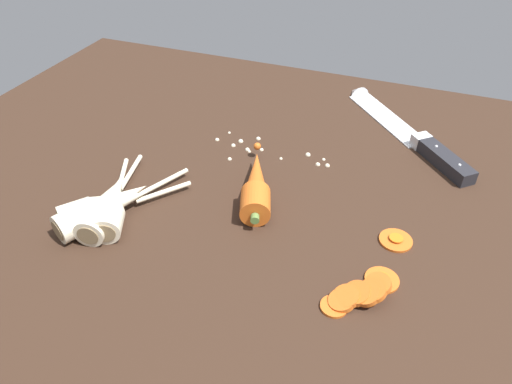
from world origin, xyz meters
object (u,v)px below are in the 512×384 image
(whole_carrot, at_px, (256,185))
(parsnip_front, at_px, (112,205))
(parsnip_mid_left, at_px, (104,207))
(parsnip_mid_right, at_px, (107,204))
(parsnip_back, at_px, (105,206))
(chefs_knife, at_px, (400,127))
(carrot_slice_stray_near, at_px, (396,239))
(carrot_slice_stray_mid, at_px, (382,279))
(carrot_slice_stack, at_px, (357,295))

(whole_carrot, distance_m, parsnip_front, 0.20)
(parsnip_front, relative_size, parsnip_mid_left, 0.86)
(whole_carrot, xyz_separation_m, parsnip_front, (-0.17, -0.11, -0.00))
(parsnip_mid_right, xyz_separation_m, parsnip_back, (0.00, -0.00, 0.00))
(parsnip_front, height_order, parsnip_back, same)
(chefs_knife, distance_m, parsnip_back, 0.52)
(carrot_slice_stray_near, bearing_deg, parsnip_mid_left, -165.75)
(parsnip_mid_right, bearing_deg, parsnip_mid_left, -90.31)
(parsnip_mid_left, distance_m, carrot_slice_stray_near, 0.39)
(parsnip_front, distance_m, carrot_slice_stray_near, 0.39)
(whole_carrot, height_order, carrot_slice_stray_mid, whole_carrot)
(parsnip_back, xyz_separation_m, carrot_slice_stack, (0.35, -0.02, -0.01))
(parsnip_front, height_order, parsnip_mid_left, same)
(whole_carrot, xyz_separation_m, carrot_slice_stack, (0.18, -0.14, -0.01))
(chefs_knife, distance_m, parsnip_mid_left, 0.52)
(chefs_knife, height_order, parsnip_back, parsnip_back)
(whole_carrot, xyz_separation_m, carrot_slice_stray_mid, (0.20, -0.10, -0.02))
(parsnip_front, height_order, carrot_slice_stack, parsnip_front)
(parsnip_mid_right, xyz_separation_m, carrot_slice_stray_near, (0.38, 0.09, -0.02))
(parsnip_front, xyz_separation_m, carrot_slice_stray_near, (0.37, 0.09, -0.02))
(carrot_slice_stack, relative_size, carrot_slice_stray_near, 1.69)
(chefs_knife, height_order, carrot_slice_stray_near, chefs_knife)
(chefs_knife, distance_m, whole_carrot, 0.32)
(parsnip_front, xyz_separation_m, carrot_slice_stack, (0.35, -0.03, -0.01))
(parsnip_back, bearing_deg, chefs_knife, 47.99)
(parsnip_mid_left, xyz_separation_m, parsnip_mid_right, (0.00, 0.01, 0.00))
(chefs_knife, relative_size, parsnip_front, 1.63)
(parsnip_front, relative_size, carrot_slice_stray_mid, 4.16)
(whole_carrot, xyz_separation_m, parsnip_back, (-0.18, -0.12, -0.00))
(whole_carrot, relative_size, parsnip_back, 1.11)
(whole_carrot, height_order, parsnip_mid_left, whole_carrot)
(whole_carrot, bearing_deg, parsnip_back, -146.09)
(parsnip_mid_right, height_order, parsnip_back, same)
(whole_carrot, distance_m, parsnip_back, 0.21)
(chefs_knife, relative_size, parsnip_back, 1.75)
(carrot_slice_stack, xyz_separation_m, carrot_slice_stray_near, (0.03, 0.12, -0.01))
(parsnip_front, distance_m, parsnip_mid_left, 0.01)
(parsnip_mid_left, bearing_deg, carrot_slice_stack, -3.16)
(whole_carrot, relative_size, carrot_slice_stray_mid, 4.31)
(carrot_slice_stack, bearing_deg, parsnip_mid_right, 175.80)
(whole_carrot, xyz_separation_m, carrot_slice_stray_near, (0.21, -0.02, -0.02))
(parsnip_mid_right, distance_m, carrot_slice_stray_mid, 0.38)
(carrot_slice_stray_mid, bearing_deg, parsnip_mid_left, -176.66)
(parsnip_mid_left, relative_size, parsnip_mid_right, 1.02)
(chefs_knife, bearing_deg, whole_carrot, -122.73)
(chefs_knife, height_order, whole_carrot, whole_carrot)
(parsnip_mid_left, bearing_deg, whole_carrot, 34.30)
(chefs_knife, relative_size, parsnip_mid_left, 1.40)
(chefs_knife, height_order, carrot_slice_stack, carrot_slice_stack)
(parsnip_back, bearing_deg, whole_carrot, 33.91)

